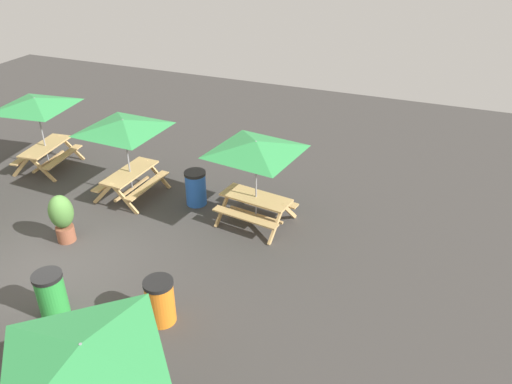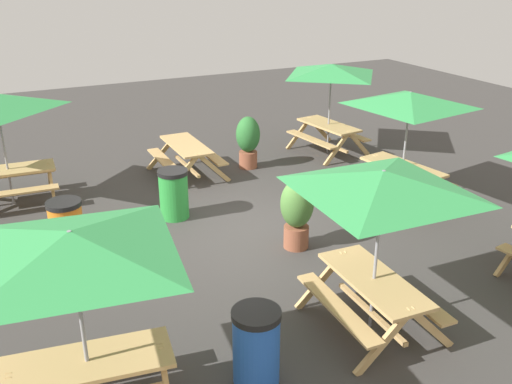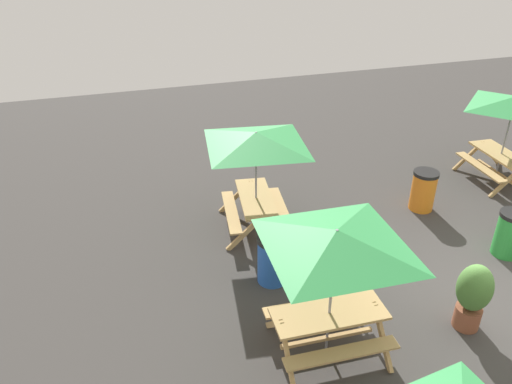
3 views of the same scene
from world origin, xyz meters
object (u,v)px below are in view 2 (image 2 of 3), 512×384
at_px(picnic_table_6, 409,107).
at_px(trash_bin_orange, 67,228).
at_px(picnic_table_5, 382,194).
at_px(trash_bin_green, 174,194).
at_px(potted_plant_1, 248,140).
at_px(potted_plant_0, 297,211).
at_px(picnic_table_4, 331,76).
at_px(picnic_table_3, 187,152).
at_px(trash_bin_blue, 256,346).
at_px(picnic_table_0, 73,259).

bearing_deg(picnic_table_6, trash_bin_orange, -103.75).
distance_m(picnic_table_5, trash_bin_green, 5.02).
relative_size(trash_bin_green, potted_plant_1, 0.78).
xyz_separation_m(picnic_table_6, potted_plant_0, (0.87, -3.02, -1.29)).
distance_m(picnic_table_4, trash_bin_green, 5.52).
distance_m(picnic_table_3, trash_bin_blue, 7.20).
xyz_separation_m(picnic_table_5, potted_plant_0, (-2.49, 0.24, -1.29)).
height_order(picnic_table_3, trash_bin_green, trash_bin_green).
height_order(picnic_table_5, trash_bin_green, picnic_table_5).
xyz_separation_m(picnic_table_0, potted_plant_1, (-6.61, 5.03, -1.29)).
xyz_separation_m(picnic_table_4, trash_bin_green, (2.09, -4.88, -1.49)).
bearing_deg(potted_plant_0, picnic_table_0, -58.02).
relative_size(trash_bin_orange, potted_plant_0, 0.78).
bearing_deg(potted_plant_1, trash_bin_orange, -60.68).
bearing_deg(potted_plant_1, picnic_table_3, -95.07).
bearing_deg(trash_bin_green, potted_plant_1, 127.93).
height_order(picnic_table_3, trash_bin_orange, trash_bin_orange).
bearing_deg(trash_bin_orange, picnic_table_3, 131.23).
relative_size(picnic_table_5, picnic_table_6, 1.01).
xyz_separation_m(trash_bin_blue, potted_plant_1, (-6.87, 3.15, 0.20)).
bearing_deg(picnic_table_0, trash_bin_blue, 0.13).
bearing_deg(trash_bin_blue, trash_bin_green, 172.78).
bearing_deg(potted_plant_0, trash_bin_blue, -37.65).
xyz_separation_m(trash_bin_orange, potted_plant_1, (-2.60, 4.64, 0.20)).
bearing_deg(picnic_table_4, potted_plant_1, -94.07).
bearing_deg(picnic_table_5, picnic_table_4, 154.27).
relative_size(picnic_table_3, trash_bin_green, 1.84).
bearing_deg(picnic_table_0, potted_plant_1, 60.81).
height_order(picnic_table_4, picnic_table_6, same).
bearing_deg(trash_bin_blue, trash_bin_orange, -160.81).
distance_m(picnic_table_0, picnic_table_6, 7.81).
distance_m(picnic_table_3, trash_bin_green, 2.34).
bearing_deg(picnic_table_4, trash_bin_green, -73.77).
relative_size(picnic_table_4, picnic_table_6, 0.83).
relative_size(trash_bin_orange, trash_bin_green, 1.00).
relative_size(picnic_table_0, potted_plant_0, 2.22).
xyz_separation_m(picnic_table_3, trash_bin_orange, (2.74, -3.12, -0.07)).
bearing_deg(trash_bin_orange, trash_bin_blue, 19.19).
height_order(trash_bin_blue, potted_plant_1, potted_plant_1).
height_order(picnic_table_5, potted_plant_0, picnic_table_5).
bearing_deg(potted_plant_1, picnic_table_5, -10.78).
bearing_deg(picnic_table_5, trash_bin_blue, -78.92).
relative_size(picnic_table_4, trash_bin_blue, 2.38).
bearing_deg(trash_bin_blue, potted_plant_0, 142.35).
relative_size(picnic_table_3, trash_bin_orange, 1.84).
height_order(trash_bin_orange, potted_plant_0, potted_plant_0).
bearing_deg(trash_bin_orange, picnic_table_6, 84.64).
height_order(picnic_table_3, potted_plant_1, potted_plant_1).
height_order(picnic_table_5, trash_bin_orange, picnic_table_5).
distance_m(picnic_table_0, potted_plant_0, 4.91).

